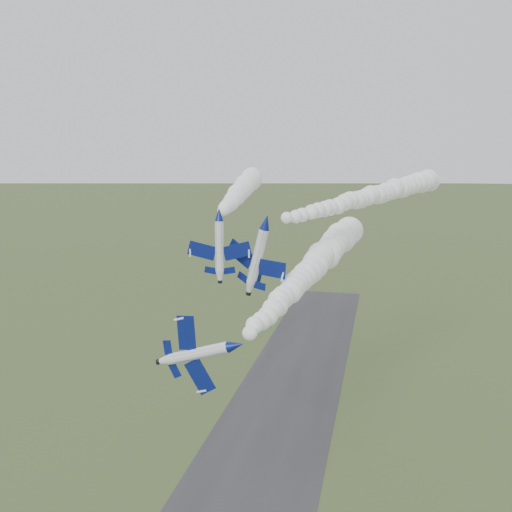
{
  "coord_description": "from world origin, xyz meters",
  "views": [
    {
      "loc": [
        20.55,
        -62.81,
        55.68
      ],
      "look_at": [
        2.58,
        16.04,
        40.76
      ],
      "focal_mm": 40.0,
      "sensor_mm": 36.0,
      "label": 1
    }
  ],
  "objects": [
    {
      "name": "runway",
      "position": [
        0.0,
        30.0,
        0.02
      ],
      "size": [
        24.0,
        260.0,
        0.04
      ],
      "primitive_type": "cube",
      "color": "#303032",
      "rests_on": "ground"
    },
    {
      "name": "jet_lead",
      "position": [
        5.13,
        -5.14,
        34.66
      ],
      "size": [
        3.95,
        11.21,
        8.84
      ],
      "rotation": [
        0.0,
        1.27,
        -0.09
      ],
      "color": "white"
    },
    {
      "name": "smoke_trail_jet_lead",
      "position": [
        9.35,
        27.28,
        37.1
      ],
      "size": [
        11.03,
        61.43,
        5.76
      ],
      "primitive_type": null,
      "rotation": [
        0.0,
        0.0,
        -0.09
      ],
      "color": "white"
    },
    {
      "name": "jet_pair_left",
      "position": [
        -3.15,
        16.78,
        46.59
      ],
      "size": [
        9.52,
        11.28,
        2.77
      ],
      "rotation": [
        0.0,
        -0.0,
        0.14
      ],
      "color": "white"
    },
    {
      "name": "smoke_trail_jet_pair_left",
      "position": [
        -8.02,
        49.1,
        47.93
      ],
      "size": [
        13.39,
        60.65,
        5.18
      ],
      "primitive_type": null,
      "rotation": [
        0.0,
        0.0,
        0.14
      ],
      "color": "white"
    },
    {
      "name": "jet_pair_right",
      "position": [
        3.75,
        17.09,
        45.62
      ],
      "size": [
        10.38,
        12.37,
        4.0
      ],
      "rotation": [
        0.0,
        0.28,
        -0.4
      ],
      "color": "white"
    },
    {
      "name": "smoke_trail_jet_pair_right",
      "position": [
        18.33,
        50.65,
        47.29
      ],
      "size": [
        30.3,
        63.2,
        4.82
      ],
      "primitive_type": null,
      "rotation": [
        0.0,
        0.0,
        -0.4
      ],
      "color": "white"
    }
  ]
}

